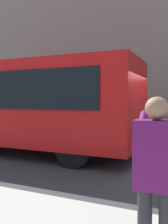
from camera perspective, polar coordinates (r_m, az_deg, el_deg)
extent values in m
plane|color=#38383A|center=(7.63, 10.62, -11.05)|extent=(60.00, 60.00, 0.00)
cube|color=gray|center=(14.71, 17.43, 19.19)|extent=(28.00, 0.80, 12.00)
cube|color=red|center=(9.25, -16.13, 1.95)|extent=(9.00, 2.50, 2.60)
cylinder|color=black|center=(8.78, 4.06, -5.85)|extent=(1.00, 0.28, 1.00)
cylinder|color=black|center=(6.79, -2.41, -8.41)|extent=(1.00, 0.28, 1.00)
cube|color=#6B1960|center=(2.50, 16.02, -9.34)|extent=(0.40, 0.24, 0.66)
sphere|color=#A87A5B|center=(2.44, 16.16, 0.80)|extent=(0.22, 0.22, 0.22)
cylinder|color=#6B1960|center=(2.65, 12.71, -3.79)|extent=(0.09, 0.48, 0.37)
cube|color=black|center=(2.76, 14.96, 0.61)|extent=(0.07, 0.01, 0.14)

